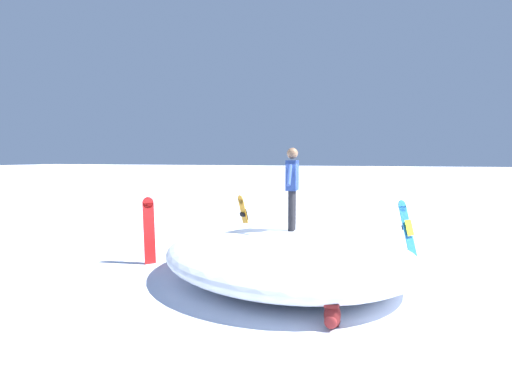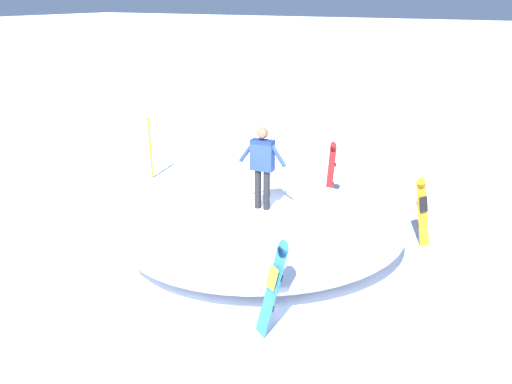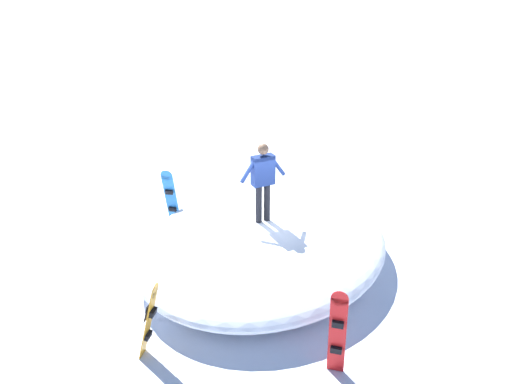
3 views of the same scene
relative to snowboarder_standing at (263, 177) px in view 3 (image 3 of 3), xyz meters
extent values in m
plane|color=white|center=(-0.27, -0.14, -2.10)|extent=(240.00, 240.00, 0.00)
ellipsoid|color=white|center=(0.12, -0.02, -1.57)|extent=(7.98, 8.11, 1.06)
cylinder|color=black|center=(-0.01, 0.10, -0.60)|extent=(0.14, 0.14, 0.87)
cylinder|color=black|center=(0.01, -0.10, -0.60)|extent=(0.14, 0.14, 0.87)
cube|color=navy|center=(0.00, 0.00, 0.15)|extent=(0.26, 0.50, 0.65)
sphere|color=#936B4C|center=(0.00, 0.00, 0.63)|extent=(0.24, 0.24, 0.24)
cylinder|color=navy|center=(-0.03, 0.33, 0.21)|extent=(0.12, 0.41, 0.53)
cylinder|color=navy|center=(0.03, -0.33, 0.21)|extent=(0.12, 0.41, 0.53)
cube|color=red|center=(3.68, -0.17, -1.34)|extent=(0.26, 0.30, 1.52)
cylinder|color=red|center=(3.71, -0.20, -0.58)|extent=(0.20, 0.25, 0.29)
cube|color=black|center=(3.69, -0.18, -1.07)|extent=(0.17, 0.21, 0.37)
cube|color=black|center=(3.72, -0.20, -1.07)|extent=(0.18, 0.20, 0.11)
cube|color=black|center=(3.70, -0.18, -1.62)|extent=(0.18, 0.20, 0.11)
cube|color=#2672BF|center=(-2.43, -1.47, -1.35)|extent=(0.53, 0.49, 1.51)
cylinder|color=#2672BF|center=(-2.25, -1.59, -0.60)|extent=(0.24, 0.30, 0.29)
cube|color=yellow|center=(-2.42, -1.48, -1.08)|extent=(0.23, 0.27, 0.36)
cube|color=black|center=(-2.33, -1.54, -1.08)|extent=(0.18, 0.21, 0.12)
cube|color=black|center=(-2.46, -1.45, -1.62)|extent=(0.18, 0.21, 0.12)
cube|color=orange|center=(2.16, -2.97, -1.40)|extent=(0.43, 0.46, 1.41)
cylinder|color=orange|center=(2.26, -2.83, -0.70)|extent=(0.27, 0.22, 0.26)
cube|color=black|center=(2.17, -2.96, -1.15)|extent=(0.24, 0.20, 0.34)
cube|color=black|center=(2.22, -2.89, -1.15)|extent=(0.21, 0.19, 0.12)
cube|color=black|center=(2.15, -2.99, -1.65)|extent=(0.21, 0.19, 0.12)
ellipsoid|color=maroon|center=(-1.28, 2.52, -1.89)|extent=(0.26, 0.34, 0.42)
ellipsoid|color=maroon|center=(-1.28, 2.67, -1.96)|extent=(0.20, 0.09, 0.20)
cube|color=maroon|center=(-1.28, 2.52, -1.72)|extent=(0.22, 0.28, 0.06)
cylinder|color=maroon|center=(-1.36, 2.34, -2.09)|extent=(0.04, 0.23, 0.04)
cylinder|color=maroon|center=(-1.21, 2.34, -2.09)|extent=(0.04, 0.23, 0.04)
camera|label=1|loc=(-2.29, 9.17, 0.55)|focal=30.84mm
camera|label=2|loc=(-8.99, -4.78, 3.26)|focal=36.03mm
camera|label=3|loc=(9.95, -4.05, 4.55)|focal=38.89mm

